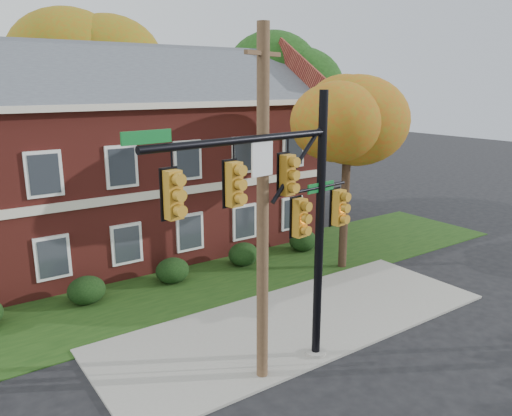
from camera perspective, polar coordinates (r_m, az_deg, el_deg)
ground at (r=17.00m, az=7.14°, el=-14.06°), size 120.00×120.00×0.00m
sidewalk at (r=17.65m, az=4.92°, el=-12.75°), size 14.00×5.00×0.08m
grass_strip at (r=21.37m, az=-3.77°, el=-7.85°), size 30.00×6.00×0.04m
apartment_building at (r=24.57m, az=-15.32°, el=6.56°), size 18.80×8.80×9.74m
hedge_left at (r=19.78m, az=-18.80°, el=-8.89°), size 1.40×1.26×1.05m
hedge_center at (r=20.89m, az=-9.53°, el=-7.06°), size 1.40×1.26×1.05m
hedge_right at (r=22.50m, az=-1.45°, el=-5.30°), size 1.40×1.26×1.05m
hedge_far_right at (r=24.51m, az=5.40°, el=-3.73°), size 1.40×1.26×1.05m
tree_near_right at (r=21.47m, az=11.22°, el=10.29°), size 4.50×4.25×8.58m
tree_right_rear at (r=30.80m, az=4.47°, el=14.28°), size 6.30×5.95×10.62m
tree_far_rear at (r=32.26m, az=-18.41°, el=14.90°), size 6.84×6.46×11.52m
traffic_signal at (r=12.95m, az=3.36°, el=0.06°), size 6.97×1.15×7.83m
utility_pole at (r=12.80m, az=0.77°, el=-0.48°), size 1.40×0.63×9.41m
sign_post at (r=14.29m, az=0.69°, el=-12.54°), size 0.34×0.08×2.33m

